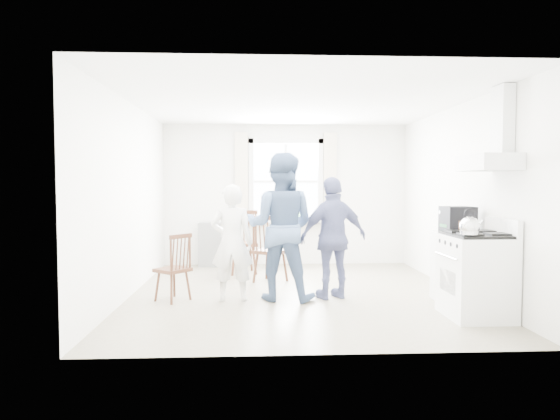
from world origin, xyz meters
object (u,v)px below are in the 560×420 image
object	(u,v)px
windsor_chair_a	(243,235)
person_mid	(281,227)
windsor_chair_c	(178,260)
person_left	(232,243)
person_right	(333,238)
gas_stove	(476,275)
windsor_chair_b	(266,242)
stereo_stack	(458,219)
low_cabinet	(457,267)

from	to	relation	value
windsor_chair_a	person_mid	bearing A→B (deg)	-73.93
windsor_chair_c	person_left	bearing A→B (deg)	1.30
person_right	gas_stove	bearing A→B (deg)	127.24
person_left	gas_stove	bearing A→B (deg)	163.80
windsor_chair_a	windsor_chair_c	distance (m)	2.05
windsor_chair_b	person_left	world-z (taller)	person_left
gas_stove	person_right	size ratio (longest dim) A/B	0.70
gas_stove	stereo_stack	size ratio (longest dim) A/B	2.92
gas_stove	windsor_chair_c	bearing A→B (deg)	165.14
low_cabinet	person_left	world-z (taller)	person_left
stereo_stack	person_right	world-z (taller)	person_right
person_left	person_right	distance (m)	1.33
person_mid	person_left	bearing A→B (deg)	18.13
windsor_chair_b	person_mid	world-z (taller)	person_mid
person_left	windsor_chair_c	bearing A→B (deg)	3.72
gas_stove	windsor_chair_a	xyz separation A→B (m)	(-2.68, 2.80, 0.18)
person_right	windsor_chair_b	bearing A→B (deg)	-68.38
windsor_chair_c	person_left	xyz separation A→B (m)	(0.69, 0.02, 0.22)
low_cabinet	person_mid	size ratio (longest dim) A/B	0.47
person_left	person_right	bearing A→B (deg)	-174.35
gas_stove	person_right	distance (m)	1.80
gas_stove	person_left	distance (m)	2.95
windsor_chair_a	windsor_chair_c	xyz separation A→B (m)	(-0.80, -1.88, -0.12)
person_left	windsor_chair_b	bearing A→B (deg)	-110.60
gas_stove	windsor_chair_b	size ratio (longest dim) A/B	1.08
stereo_stack	person_right	xyz separation A→B (m)	(-1.49, 0.38, -0.26)
windsor_chair_a	gas_stove	bearing A→B (deg)	-46.32
windsor_chair_c	person_mid	bearing A→B (deg)	2.73
windsor_chair_c	person_right	size ratio (longest dim) A/B	0.55
windsor_chair_b	person_mid	distance (m)	1.12
gas_stove	windsor_chair_c	distance (m)	3.59
low_cabinet	windsor_chair_a	world-z (taller)	windsor_chair_a
gas_stove	stereo_stack	bearing A→B (deg)	86.79
windsor_chair_b	windsor_chair_c	distance (m)	1.62
stereo_stack	windsor_chair_b	world-z (taller)	stereo_stack
stereo_stack	windsor_chair_a	xyz separation A→B (m)	(-2.71, 2.18, -0.40)
windsor_chair_c	person_mid	distance (m)	1.38
low_cabinet	windsor_chair_a	bearing A→B (deg)	142.55
person_right	windsor_chair_c	bearing A→B (deg)	-15.46
person_mid	person_right	size ratio (longest dim) A/B	1.19
windsor_chair_c	person_mid	world-z (taller)	person_mid
low_cabinet	stereo_stack	xyz separation A→B (m)	(-0.03, -0.07, 0.61)
stereo_stack	windsor_chair_c	distance (m)	3.56
windsor_chair_a	person_mid	distance (m)	1.92
windsor_chair_b	person_mid	size ratio (longest dim) A/B	0.55
windsor_chair_a	windsor_chair_c	world-z (taller)	windsor_chair_a
person_right	low_cabinet	bearing A→B (deg)	150.44
windsor_chair_a	windsor_chair_b	bearing A→B (deg)	-64.45
person_mid	person_right	world-z (taller)	person_mid
gas_stove	windsor_chair_b	distance (m)	3.09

